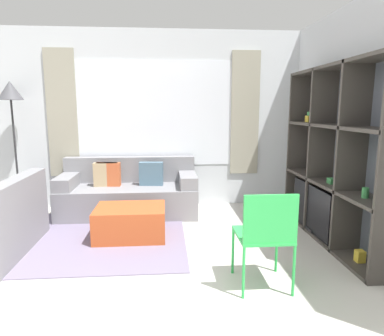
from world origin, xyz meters
name	(u,v)px	position (x,y,z in m)	size (l,w,h in m)	color
wall_back	(156,120)	(0.00, 3.32, 1.36)	(5.66, 0.11, 2.70)	silver
wall_right	(354,124)	(2.26, 1.64, 1.35)	(0.07, 4.49, 2.70)	silver
area_rug	(81,238)	(-0.87, 1.91, 0.01)	(2.46, 1.98, 0.01)	slate
shelving_unit	(337,160)	(2.08, 1.64, 0.95)	(0.35, 2.11, 2.00)	#515660
couch_main	(129,193)	(-0.40, 2.86, 0.31)	(1.95, 0.83, 0.80)	gray
ottoman	(131,222)	(-0.28, 1.89, 0.19)	(0.82, 0.61, 0.38)	#B74C23
floor_lamp	(11,99)	(-2.01, 3.01, 1.66)	(0.34, 0.34, 1.91)	black
folding_chair	(265,231)	(0.96, 0.59, 0.52)	(0.44, 0.46, 0.86)	green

